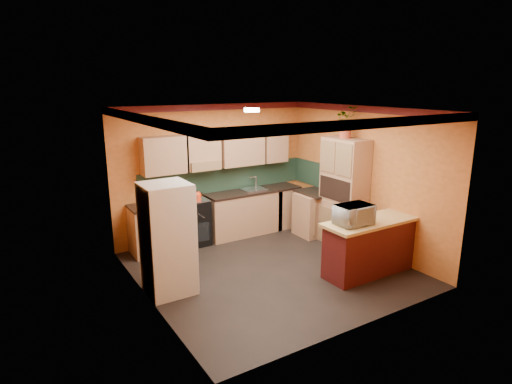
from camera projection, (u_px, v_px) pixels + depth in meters
room_shell at (263, 146)px, 7.06m from camera, size 4.24×4.24×2.72m
base_cabinets_back at (221, 218)px, 8.70m from camera, size 3.65×0.60×0.88m
countertop_back at (220, 196)px, 8.59m from camera, size 3.65×0.62×0.04m
stove at (192, 222)px, 8.38m from camera, size 0.58×0.58×0.91m
kettle at (197, 195)px, 8.25m from camera, size 0.19×0.19×0.18m
sink at (253, 189)px, 8.97m from camera, size 0.48×0.40×0.03m
base_cabinets_right at (316, 214)px, 8.96m from camera, size 0.60×0.80×0.88m
countertop_right at (316, 193)px, 8.85m from camera, size 0.62×0.80×0.04m
fridge at (167, 239)px, 6.35m from camera, size 0.68×0.66×1.70m
pantry at (344, 193)px, 8.22m from camera, size 0.48×0.90×2.10m
fern_pot at (345, 134)px, 7.98m from camera, size 0.22×0.22×0.16m
fern at (346, 118)px, 7.91m from camera, size 0.46×0.42×0.43m
breakfast_bar at (374, 247)px, 7.14m from camera, size 1.80×0.55×0.88m
bar_top at (376, 221)px, 7.03m from camera, size 1.90×0.65×0.05m
microwave at (354, 215)px, 6.73m from camera, size 0.58×0.40×0.32m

